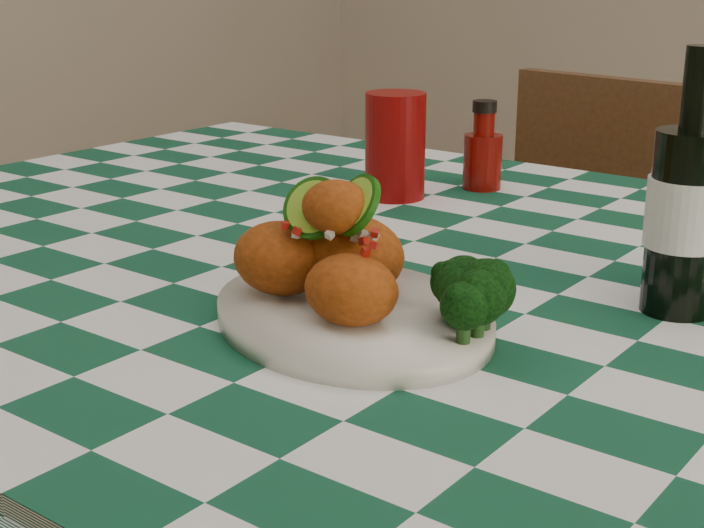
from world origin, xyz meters
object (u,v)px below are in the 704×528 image
Objects in this scene: fried_chicken_pile at (344,244)px; red_tumbler at (395,146)px; beer_bottle at (688,184)px; ketchup_bottle at (483,145)px; plate at (352,316)px; wooden_chair_left at (541,325)px.

fried_chicken_pile is 0.46m from red_tumbler.
beer_bottle reaches higher than red_tumbler.
ketchup_bottle is 0.51× the size of beer_bottle.
ketchup_bottle is at bearing 60.45° from red_tumbler.
plate is at bearing 0.00° from fried_chicken_pile.
ketchup_bottle is 0.49m from beer_bottle.
ketchup_bottle is at bearing -67.53° from wooden_chair_left.
red_tumbler is 0.13m from ketchup_bottle.
fried_chicken_pile reaches higher than plate.
ketchup_bottle reaches higher than wooden_chair_left.
red_tumbler is 0.68m from wooden_chair_left.
fried_chicken_pile is 0.72× the size of beer_bottle.
ketchup_bottle reaches higher than plate.
beer_bottle is at bearing 43.42° from fried_chicken_pile.
wooden_chair_left is (-0.04, 0.53, -0.42)m from red_tumbler.
red_tumbler is (-0.23, 0.40, 0.06)m from plate.
ketchup_bottle is at bearing 140.70° from beer_bottle.
fried_chicken_pile is at bearing -72.35° from ketchup_bottle.
fried_chicken_pile is at bearing -65.34° from wooden_chair_left.
fried_chicken_pile is 0.30m from beer_bottle.
wooden_chair_left is at bearing 105.88° from fried_chicken_pile.
beer_bottle is at bearing -39.30° from ketchup_bottle.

